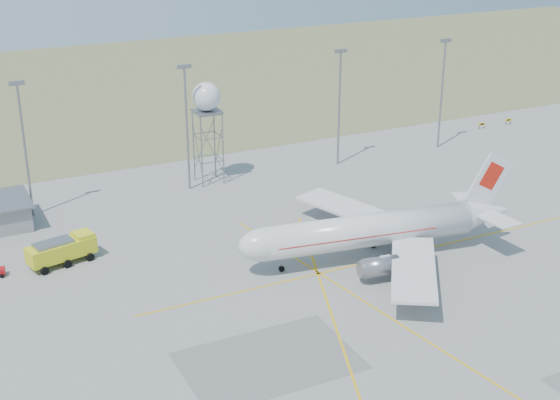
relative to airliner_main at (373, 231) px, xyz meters
name	(u,v)px	position (x,y,z in m)	size (l,w,h in m)	color
ground	(517,387)	(-2.78, -30.79, -4.03)	(400.00, 400.00, 0.00)	#9B9A95
grass_strip	(125,87)	(-2.78, 109.21, -4.01)	(400.00, 120.00, 0.03)	#616F3D
mast_a	(24,138)	(-37.78, 35.21, 8.04)	(2.20, 0.50, 20.50)	slate
mast_b	(187,117)	(-12.78, 35.21, 8.04)	(2.20, 0.50, 20.50)	slate
mast_c	(339,98)	(15.22, 35.21, 8.04)	(2.20, 0.50, 20.50)	slate
mast_d	(442,85)	(37.22, 35.21, 8.04)	(2.20, 0.50, 20.50)	slate
taxi_sign_near	(482,124)	(52.82, 41.20, -3.14)	(1.60, 0.17, 1.20)	black
taxi_sign_far	(508,120)	(59.82, 41.20, -3.14)	(1.60, 0.17, 1.20)	black
airliner_main	(373,231)	(0.00, 0.00, 0.00)	(38.58, 37.16, 13.14)	silver
radar_tower	(208,127)	(-8.69, 36.83, 5.49)	(4.69, 4.69, 16.97)	slate
fire_truck	(63,251)	(-37.00, 16.71, -2.32)	(9.31, 5.14, 3.55)	#CCCA18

